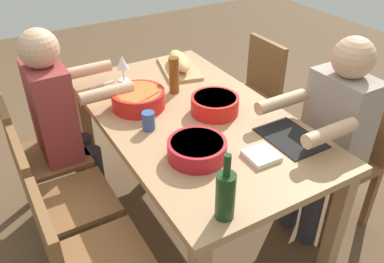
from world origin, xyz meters
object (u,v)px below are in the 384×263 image
object	(u,v)px
bread_loaf	(179,61)
wine_glass	(122,63)
chair_near_left	(347,151)
wine_bottle	(225,195)
serving_bowl_greens	(197,148)
cup_far_center	(148,121)
dining_table	(192,128)
serving_bowl_salad	(215,104)
diner_far_right	(61,114)
napkin_stack	(261,156)
chair_far_right	(36,154)
serving_bowl_fruit	(138,98)
chair_near_right	(253,91)
beer_bottle	(174,75)
cutting_board	(179,68)
chair_far_center	(55,200)
diner_near_left	(332,129)

from	to	relation	value
bread_loaf	wine_glass	distance (m)	0.38
chair_near_left	wine_bottle	world-z (taller)	wine_bottle
serving_bowl_greens	cup_far_center	world-z (taller)	cup_far_center
dining_table	wine_bottle	distance (m)	0.80
serving_bowl_salad	dining_table	bearing A→B (deg)	69.83
chair_near_left	wine_glass	world-z (taller)	wine_glass
diner_far_right	bread_loaf	world-z (taller)	diner_far_right
napkin_stack	chair_far_right	bearing A→B (deg)	42.38
serving_bowl_fruit	wine_bottle	size ratio (longest dim) A/B	1.02
chair_near_right	diner_far_right	xyz separation A→B (m)	(0.00, 1.39, 0.21)
chair_near_left	serving_bowl_fruit	bearing A→B (deg)	56.26
chair_near_left	serving_bowl_fruit	distance (m)	1.24
serving_bowl_greens	beer_bottle	size ratio (longest dim) A/B	1.25
bread_loaf	napkin_stack	world-z (taller)	bread_loaf
chair_near_right	chair_far_right	xyz separation A→B (m)	(0.00, 1.57, 0.00)
serving_bowl_greens	beer_bottle	world-z (taller)	beer_bottle
chair_near_left	cutting_board	world-z (taller)	chair_near_left
chair_near_right	chair_far_right	distance (m)	1.57
dining_table	napkin_stack	xyz separation A→B (m)	(-0.50, -0.08, 0.10)
serving_bowl_fruit	cutting_board	xyz separation A→B (m)	(0.32, -0.44, -0.05)
chair_near_right	cutting_board	distance (m)	0.63
chair_near_left	dining_table	bearing A→B (deg)	60.43
beer_bottle	cup_far_center	bearing A→B (deg)	133.94
napkin_stack	chair_far_center	bearing A→B (deg)	59.91
napkin_stack	serving_bowl_salad	bearing A→B (deg)	-5.09
chair_near_left	diner_near_left	bearing A→B (deg)	90.00
chair_far_right	wine_bottle	distance (m)	1.32
diner_near_left	diner_far_right	xyz separation A→B (m)	(0.89, 1.20, 0.00)
serving_bowl_fruit	bread_loaf	distance (m)	0.54
dining_table	cutting_board	distance (m)	0.60
chair_near_left	cutting_board	xyz separation A→B (m)	(0.99, 0.56, 0.27)
chair_near_right	chair_far_right	bearing A→B (deg)	90.00
cutting_board	napkin_stack	xyz separation A→B (m)	(-1.05, 0.14, 0.00)
chair_far_right	serving_bowl_greens	xyz separation A→B (m)	(-0.79, -0.61, 0.31)
wine_glass	serving_bowl_greens	bearing A→B (deg)	178.92
diner_near_left	serving_bowl_greens	bearing A→B (deg)	82.63
diner_far_right	napkin_stack	world-z (taller)	diner_far_right
cutting_board	bread_loaf	distance (m)	0.06
cutting_board	beer_bottle	bearing A→B (deg)	145.92
diner_far_right	cutting_board	distance (m)	0.83
chair_far_center	beer_bottle	xyz separation A→B (m)	(0.28, -0.83, 0.37)
wine_bottle	cutting_board	bearing A→B (deg)	-21.53
diner_near_left	serving_bowl_fruit	xyz separation A→B (m)	(0.67, 0.82, 0.10)
serving_bowl_greens	wine_bottle	bearing A→B (deg)	164.66
chair_near_right	cup_far_center	xyz separation A→B (m)	(-0.46, 1.05, 0.31)
bread_loaf	diner_far_right	bearing A→B (deg)	96.90
serving_bowl_greens	wine_glass	size ratio (longest dim) A/B	1.65
cup_far_center	napkin_stack	distance (m)	0.59
wine_bottle	wine_glass	size ratio (longest dim) A/B	1.75
beer_bottle	napkin_stack	distance (m)	0.79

